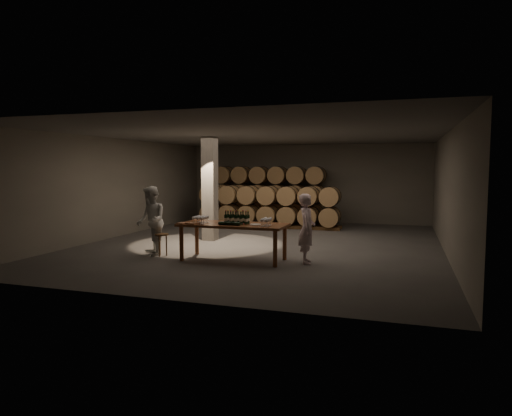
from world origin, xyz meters
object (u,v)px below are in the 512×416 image
(tasting_table, at_px, (233,228))
(notebook_near, at_px, (192,223))
(bottle_cluster, at_px, (237,219))
(person_man, at_px, (307,229))
(plate, at_px, (255,224))
(person_woman, at_px, (151,221))
(stool, at_px, (162,238))

(tasting_table, distance_m, notebook_near, 0.99)
(bottle_cluster, xyz_separation_m, notebook_near, (-0.99, -0.42, -0.10))
(notebook_near, distance_m, person_man, 2.74)
(plate, bearing_deg, person_woman, -180.00)
(plate, bearing_deg, tasting_table, 174.26)
(tasting_table, height_order, stool, tasting_table)
(tasting_table, relative_size, bottle_cluster, 4.33)
(tasting_table, relative_size, stool, 4.53)
(tasting_table, bearing_deg, stool, -178.26)
(person_woman, bearing_deg, notebook_near, 34.89)
(plate, bearing_deg, person_man, 12.36)
(bottle_cluster, height_order, person_woman, person_woman)
(bottle_cluster, bearing_deg, person_man, 5.54)
(stool, xyz_separation_m, person_man, (3.71, 0.26, 0.35))
(stool, height_order, person_man, person_man)
(tasting_table, distance_m, plate, 0.60)
(tasting_table, relative_size, person_woman, 1.45)
(notebook_near, relative_size, stool, 0.48)
(stool, bearing_deg, tasting_table, 1.74)
(tasting_table, bearing_deg, person_man, 6.48)
(plate, bearing_deg, stool, 180.00)
(notebook_near, height_order, person_man, person_man)
(stool, relative_size, person_man, 0.35)
(person_woman, bearing_deg, bottle_cluster, 51.01)
(person_man, relative_size, person_woman, 0.92)
(tasting_table, distance_m, person_man, 1.79)
(plate, relative_size, stool, 0.48)
(notebook_near, bearing_deg, bottle_cluster, 36.58)
(notebook_near, bearing_deg, tasting_table, 36.47)
(plate, height_order, person_man, person_man)
(plate, distance_m, person_man, 1.22)
(tasting_table, height_order, notebook_near, notebook_near)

